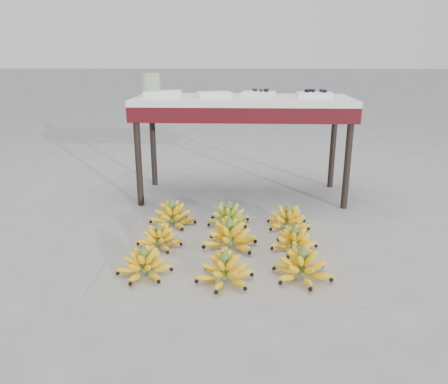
{
  "coord_description": "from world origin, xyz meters",
  "views": [
    {
      "loc": [
        0.02,
        -2.23,
        1.04
      ],
      "look_at": [
        -0.09,
        0.26,
        0.25
      ],
      "focal_mm": 35.0,
      "sensor_mm": 36.0,
      "label": 1
    }
  ],
  "objects_px": {
    "tray_far_left": "(163,94)",
    "tray_right": "(259,94)",
    "newspaper_mat": "(229,251)",
    "bunch_mid_right": "(294,241)",
    "bunch_back_center": "(229,216)",
    "glass_jar": "(151,85)",
    "tray_left": "(214,95)",
    "tray_far_right": "(315,95)",
    "bunch_front_left": "(144,265)",
    "bunch_back_right": "(288,219)",
    "bunch_front_center": "(225,271)",
    "vendor_table": "(243,109)",
    "bunch_mid_center": "(230,237)",
    "bunch_front_right": "(302,267)",
    "bunch_back_left": "(173,216)",
    "bunch_mid_left": "(159,238)"
  },
  "relations": [
    {
      "from": "tray_left",
      "to": "tray_far_right",
      "type": "xyz_separation_m",
      "value": [
        0.71,
        -0.01,
        0.0
      ]
    },
    {
      "from": "bunch_back_center",
      "to": "tray_right",
      "type": "xyz_separation_m",
      "value": [
        0.2,
        0.66,
        0.7
      ]
    },
    {
      "from": "bunch_mid_center",
      "to": "bunch_back_left",
      "type": "bearing_deg",
      "value": 141.88
    },
    {
      "from": "bunch_back_center",
      "to": "tray_right",
      "type": "height_order",
      "value": "tray_right"
    },
    {
      "from": "bunch_back_left",
      "to": "glass_jar",
      "type": "relative_size",
      "value": 1.78
    },
    {
      "from": "tray_right",
      "to": "glass_jar",
      "type": "height_order",
      "value": "glass_jar"
    },
    {
      "from": "bunch_mid_right",
      "to": "vendor_table",
      "type": "xyz_separation_m",
      "value": [
        -0.3,
        0.99,
        0.6
      ]
    },
    {
      "from": "bunch_back_left",
      "to": "glass_jar",
      "type": "distance_m",
      "value": 1.02
    },
    {
      "from": "tray_far_left",
      "to": "tray_right",
      "type": "xyz_separation_m",
      "value": [
        0.69,
        0.03,
        -0.0
      ]
    },
    {
      "from": "bunch_back_left",
      "to": "tray_right",
      "type": "xyz_separation_m",
      "value": [
        0.55,
        0.68,
        0.7
      ]
    },
    {
      "from": "bunch_front_right",
      "to": "glass_jar",
      "type": "xyz_separation_m",
      "value": [
        -0.96,
        1.3,
        0.76
      ]
    },
    {
      "from": "bunch_back_center",
      "to": "bunch_back_right",
      "type": "relative_size",
      "value": 0.82
    },
    {
      "from": "tray_far_left",
      "to": "tray_far_right",
      "type": "bearing_deg",
      "value": -2.14
    },
    {
      "from": "newspaper_mat",
      "to": "tray_far_left",
      "type": "xyz_separation_m",
      "value": [
        -0.51,
        1.01,
        0.76
      ]
    },
    {
      "from": "bunch_mid_right",
      "to": "bunch_back_left",
      "type": "xyz_separation_m",
      "value": [
        -0.73,
        0.34,
        0.01
      ]
    },
    {
      "from": "newspaper_mat",
      "to": "bunch_mid_right",
      "type": "relative_size",
      "value": 4.84
    },
    {
      "from": "bunch_mid_right",
      "to": "tray_far_right",
      "type": "bearing_deg",
      "value": 76.95
    },
    {
      "from": "bunch_front_left",
      "to": "tray_far_left",
      "type": "bearing_deg",
      "value": 99.11
    },
    {
      "from": "bunch_back_right",
      "to": "tray_far_right",
      "type": "bearing_deg",
      "value": 48.61
    },
    {
      "from": "bunch_mid_center",
      "to": "tray_far_left",
      "type": "bearing_deg",
      "value": 121.12
    },
    {
      "from": "bunch_mid_left",
      "to": "bunch_back_right",
      "type": "height_order",
      "value": "bunch_back_right"
    },
    {
      "from": "bunch_front_center",
      "to": "tray_right",
      "type": "height_order",
      "value": "tray_right"
    },
    {
      "from": "bunch_front_left",
      "to": "vendor_table",
      "type": "bearing_deg",
      "value": 74.46
    },
    {
      "from": "tray_right",
      "to": "newspaper_mat",
      "type": "bearing_deg",
      "value": -99.84
    },
    {
      "from": "bunch_front_right",
      "to": "tray_far_right",
      "type": "relative_size",
      "value": 1.52
    },
    {
      "from": "bunch_front_right",
      "to": "bunch_back_center",
      "type": "relative_size",
      "value": 1.28
    },
    {
      "from": "bunch_mid_center",
      "to": "tray_right",
      "type": "distance_m",
      "value": 1.23
    },
    {
      "from": "bunch_front_left",
      "to": "glass_jar",
      "type": "height_order",
      "value": "glass_jar"
    },
    {
      "from": "vendor_table",
      "to": "tray_far_left",
      "type": "height_order",
      "value": "tray_far_left"
    },
    {
      "from": "bunch_back_right",
      "to": "bunch_back_left",
      "type": "bearing_deg",
      "value": 156.31
    },
    {
      "from": "bunch_front_center",
      "to": "bunch_mid_right",
      "type": "height_order",
      "value": "bunch_front_center"
    },
    {
      "from": "bunch_front_left",
      "to": "bunch_mid_center",
      "type": "relative_size",
      "value": 0.88
    },
    {
      "from": "bunch_back_center",
      "to": "tray_left",
      "type": "distance_m",
      "value": 0.93
    },
    {
      "from": "bunch_mid_center",
      "to": "tray_right",
      "type": "bearing_deg",
      "value": 83.04
    },
    {
      "from": "bunch_front_center",
      "to": "vendor_table",
      "type": "height_order",
      "value": "vendor_table"
    },
    {
      "from": "bunch_front_center",
      "to": "bunch_front_right",
      "type": "height_order",
      "value": "bunch_front_right"
    },
    {
      "from": "bunch_mid_right",
      "to": "bunch_back_right",
      "type": "xyz_separation_m",
      "value": [
        -0.0,
        0.32,
        0.0
      ]
    },
    {
      "from": "tray_left",
      "to": "bunch_back_right",
      "type": "bearing_deg",
      "value": -51.73
    },
    {
      "from": "bunch_back_left",
      "to": "bunch_mid_center",
      "type": "bearing_deg",
      "value": -40.13
    },
    {
      "from": "bunch_mid_center",
      "to": "tray_far_left",
      "type": "xyz_separation_m",
      "value": [
        -0.52,
        0.97,
        0.7
      ]
    },
    {
      "from": "bunch_back_right",
      "to": "glass_jar",
      "type": "relative_size",
      "value": 2.16
    },
    {
      "from": "bunch_front_right",
      "to": "tray_far_left",
      "type": "height_order",
      "value": "tray_far_left"
    },
    {
      "from": "bunch_front_left",
      "to": "bunch_back_right",
      "type": "height_order",
      "value": "bunch_back_right"
    },
    {
      "from": "bunch_front_left",
      "to": "tray_far_right",
      "type": "bearing_deg",
      "value": 56.6
    },
    {
      "from": "newspaper_mat",
      "to": "tray_far_right",
      "type": "bearing_deg",
      "value": 59.51
    },
    {
      "from": "bunch_mid_center",
      "to": "tray_far_right",
      "type": "bearing_deg",
      "value": 61.73
    },
    {
      "from": "bunch_mid_center",
      "to": "tray_far_right",
      "type": "xyz_separation_m",
      "value": [
        0.57,
        0.93,
        0.7
      ]
    },
    {
      "from": "bunch_back_right",
      "to": "bunch_front_center",
      "type": "bearing_deg",
      "value": -140.34
    },
    {
      "from": "bunch_mid_center",
      "to": "tray_far_right",
      "type": "relative_size",
      "value": 1.3
    },
    {
      "from": "bunch_mid_right",
      "to": "tray_right",
      "type": "height_order",
      "value": "tray_right"
    }
  ]
}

